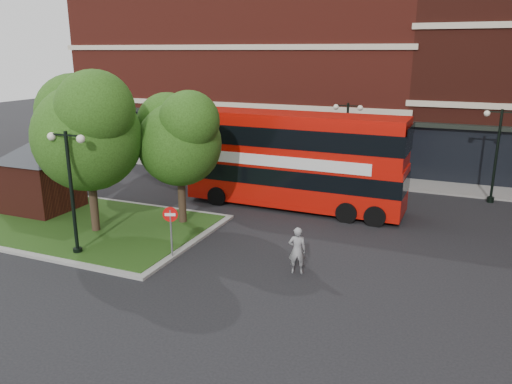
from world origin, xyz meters
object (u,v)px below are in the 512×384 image
at_px(woman, 297,250).
at_px(car_silver, 275,165).
at_px(bus, 294,154).
at_px(car_white, 368,172).

height_order(woman, car_silver, woman).
xyz_separation_m(woman, car_silver, (-5.87, 13.46, -0.14)).
bearing_deg(bus, car_white, 68.38).
relative_size(woman, car_white, 0.42).
height_order(bus, woman, bus).
relative_size(car_silver, car_white, 1.03).
relative_size(bus, woman, 6.34).
xyz_separation_m(bus, car_white, (2.69, 6.39, -2.11)).
xyz_separation_m(woman, car_white, (-0.02, 14.00, -0.18)).
bearing_deg(bus, car_silver, 119.66).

